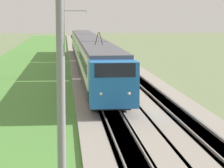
{
  "coord_description": "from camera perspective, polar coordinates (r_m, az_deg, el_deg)",
  "views": [
    {
      "loc": [
        -5.46,
        2.92,
        6.37
      ],
      "look_at": [
        26.88,
        0.0,
        2.23
      ],
      "focal_mm": 85.0,
      "sensor_mm": 36.0,
      "label": 1
    }
  ],
  "objects": [
    {
      "name": "ballast_main",
      "position": [
        55.89,
        -2.13,
        0.87
      ],
      "size": [
        240.0,
        4.4,
        0.3
      ],
      "color": "gray",
      "rests_on": "ground"
    },
    {
      "name": "ballast_adjacent",
      "position": [
        56.27,
        2.15,
        0.91
      ],
      "size": [
        240.0,
        4.4,
        0.3
      ],
      "color": "gray",
      "rests_on": "ground"
    },
    {
      "name": "track_main",
      "position": [
        55.89,
        -2.13,
        0.88
      ],
      "size": [
        240.0,
        1.57,
        0.45
      ],
      "color": "#4C4238",
      "rests_on": "ground"
    },
    {
      "name": "track_adjacent",
      "position": [
        56.27,
        2.15,
        0.92
      ],
      "size": [
        240.0,
        1.57,
        0.45
      ],
      "color": "#4C4238",
      "rests_on": "ground"
    },
    {
      "name": "grass_verge",
      "position": [
        55.98,
        -9.37,
        0.7
      ],
      "size": [
        240.0,
        11.7,
        0.12
      ],
      "color": "#4C8438",
      "rests_on": "ground"
    },
    {
      "name": "passenger_train",
      "position": [
        62.93,
        -2.49,
        3.62
      ],
      "size": [
        64.3,
        3.02,
        5.07
      ],
      "rotation": [
        0.0,
        0.0,
        3.14
      ],
      "color": "blue",
      "rests_on": "ground"
    },
    {
      "name": "catenary_mast_near",
      "position": [
        13.74,
        -5.24,
        -1.99
      ],
      "size": [
        0.22,
        2.56,
        8.06
      ],
      "color": "slate",
      "rests_on": "ground"
    },
    {
      "name": "catenary_mast_mid",
      "position": [
        54.44,
        -5.21,
        4.81
      ],
      "size": [
        0.22,
        2.56,
        7.86
      ],
      "color": "slate",
      "rests_on": "ground"
    }
  ]
}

